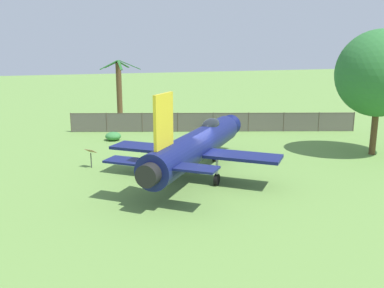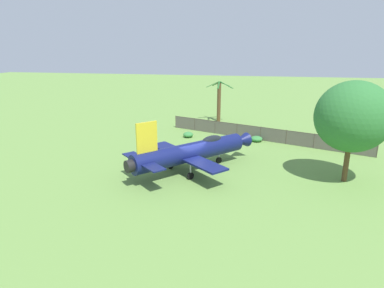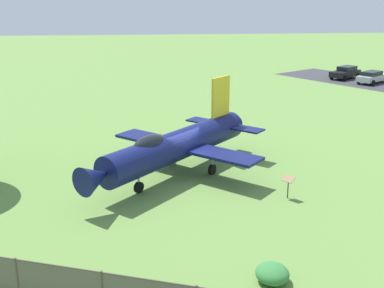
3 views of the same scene
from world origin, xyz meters
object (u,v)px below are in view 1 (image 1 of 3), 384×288
at_px(display_jet, 199,144).
at_px(palm_tree, 119,89).
at_px(shade_tree, 380,74).
at_px(shrub_near_fence, 113,136).
at_px(info_plaque, 91,154).
at_px(shrub_by_tree, 211,130).

xyz_separation_m(display_jet, palm_tree, (-20.24, -0.17, 1.21)).
relative_size(shade_tree, palm_tree, 1.40).
height_order(display_jet, palm_tree, palm_tree).
distance_m(palm_tree, shrub_near_fence, 10.27).
bearing_deg(info_plaque, shade_tree, 78.73).
distance_m(display_jet, palm_tree, 20.28).
bearing_deg(display_jet, info_plaque, 98.93).
xyz_separation_m(shade_tree, info_plaque, (-3.58, -17.94, -4.48)).
relative_size(shade_tree, shrub_near_fence, 6.34).
height_order(palm_tree, info_plaque, palm_tree).
bearing_deg(palm_tree, display_jet, 0.48).
relative_size(shrub_near_fence, shrub_by_tree, 0.91).
distance_m(display_jet, shrub_near_fence, 11.10).
bearing_deg(shade_tree, info_plaque, -101.27).
bearing_deg(info_plaque, shrub_by_tree, 122.29).
bearing_deg(display_jet, palm_tree, 42.82).
height_order(shade_tree, shrub_by_tree, shade_tree).
distance_m(shrub_near_fence, shrub_by_tree, 8.16).
xyz_separation_m(shade_tree, palm_tree, (-20.25, -12.70, -2.35)).
height_order(shade_tree, palm_tree, shade_tree).
xyz_separation_m(palm_tree, info_plaque, (16.67, -5.24, -2.12)).
bearing_deg(display_jet, shrub_near_fence, 56.75).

